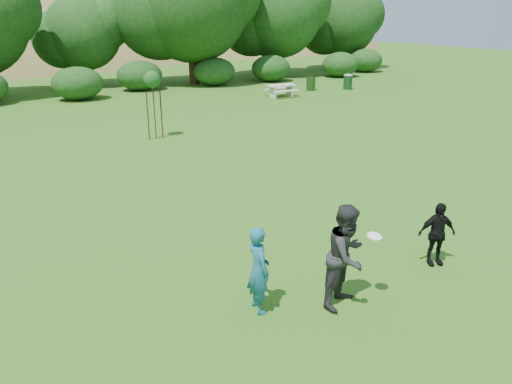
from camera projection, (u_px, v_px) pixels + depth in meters
ground at (335, 288)px, 9.89m from camera, size 120.00×120.00×0.00m
player_teal at (259, 269)px, 8.92m from camera, size 0.48×0.66×1.66m
player_grey at (347, 256)px, 9.06m from camera, size 1.17×1.04×1.98m
player_black at (437, 234)px, 10.62m from camera, size 0.90×0.64×1.41m
trash_can_near at (311, 84)px, 33.95m from camera, size 0.60×0.60×0.90m
frisbee at (374, 236)px, 9.01m from camera, size 0.27×0.27×0.07m
sapling at (152, 81)px, 20.54m from camera, size 0.70×0.70×2.85m
picnic_table at (281, 89)px, 31.42m from camera, size 1.80×1.48×0.76m
trash_can_lidded at (348, 81)px, 34.43m from camera, size 0.60×0.60×1.05m
hillside at (3, 143)px, 68.48m from camera, size 150.00×72.00×52.00m
tree_row at (93, 15)px, 32.74m from camera, size 53.92×10.38×9.62m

